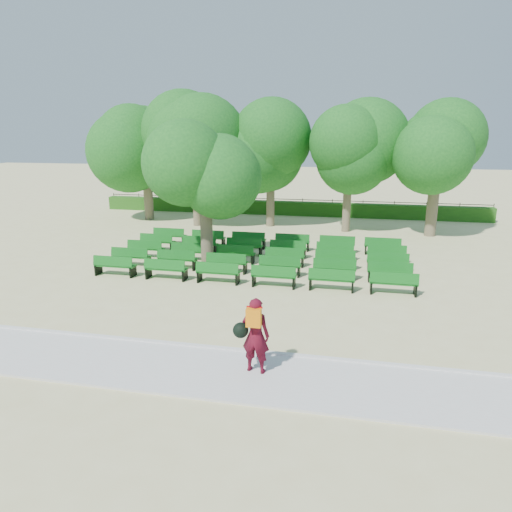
{
  "coord_description": "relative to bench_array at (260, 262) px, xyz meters",
  "views": [
    {
      "loc": [
        4.25,
        -16.41,
        5.34
      ],
      "look_at": [
        1.0,
        -1.0,
        1.1
      ],
      "focal_mm": 32.0,
      "sensor_mm": 36.0,
      "label": 1
    }
  ],
  "objects": [
    {
      "name": "fence",
      "position": [
        -0.6,
        12.64,
        -0.08
      ],
      "size": [
        26.0,
        0.1,
        1.02
      ],
      "primitive_type": null,
      "color": "black",
      "rests_on": "ground"
    },
    {
      "name": "hedge",
      "position": [
        -0.6,
        12.24,
        0.37
      ],
      "size": [
        26.0,
        0.7,
        0.9
      ],
      "primitive_type": "cube",
      "color": "#255C17",
      "rests_on": "ground"
    },
    {
      "name": "ground",
      "position": [
        -0.6,
        -1.76,
        -0.08
      ],
      "size": [
        120.0,
        120.0,
        0.0
      ],
      "primitive_type": "plane",
      "color": "#CEC688"
    },
    {
      "name": "paving",
      "position": [
        -0.6,
        -9.16,
        -0.05
      ],
      "size": [
        30.0,
        2.2,
        0.06
      ],
      "primitive_type": "cube",
      "color": "silver",
      "rests_on": "ground"
    },
    {
      "name": "curb",
      "position": [
        -0.6,
        -8.01,
        -0.03
      ],
      "size": [
        30.0,
        0.12,
        0.1
      ],
      "primitive_type": "cube",
      "color": "silver",
      "rests_on": "ground"
    },
    {
      "name": "tree_line",
      "position": [
        -0.6,
        8.24,
        -0.08
      ],
      "size": [
        21.8,
        6.8,
        7.04
      ],
      "primitive_type": null,
      "color": "#1C631D",
      "rests_on": "ground"
    },
    {
      "name": "person",
      "position": [
        1.67,
        -8.95,
        0.9
      ],
      "size": [
        0.86,
        0.54,
        1.78
      ],
      "rotation": [
        0.0,
        0.0,
        3.01
      ],
      "color": "#4F0B19",
      "rests_on": "ground"
    },
    {
      "name": "tree_among",
      "position": [
        -2.14,
        -0.56,
        3.82
      ],
      "size": [
        3.88,
        3.88,
        5.69
      ],
      "color": "brown",
      "rests_on": "ground"
    },
    {
      "name": "bench_array",
      "position": [
        0.0,
        0.0,
        0.0
      ],
      "size": [
        1.64,
        0.61,
        1.01
      ],
      "rotation": [
        0.0,
        0.0,
        0.07
      ],
      "color": "#116219",
      "rests_on": "ground"
    }
  ]
}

